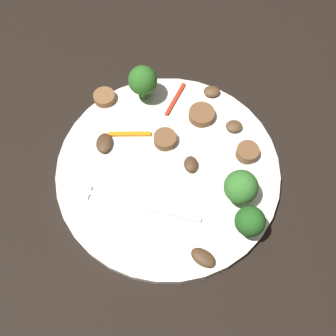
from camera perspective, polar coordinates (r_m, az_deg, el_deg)
name	(u,v)px	position (r m, az deg, el deg)	size (l,w,h in m)	color
ground_plane	(168,172)	(0.55, 0.00, -0.63)	(1.40, 1.40, 0.00)	black
plate	(168,170)	(0.54, 0.00, -0.32)	(0.30, 0.30, 0.01)	white
fork	(121,201)	(0.52, -6.64, -4.55)	(0.17, 0.07, 0.00)	silver
broccoli_floret_0	(250,221)	(0.48, 11.41, -7.34)	(0.04, 0.04, 0.05)	#296420
broccoli_floret_1	(143,81)	(0.57, -3.57, 12.12)	(0.04, 0.04, 0.06)	#347525
broccoli_floret_2	(241,187)	(0.50, 10.18, -2.64)	(0.04, 0.04, 0.05)	#408630
sausage_slice_0	(247,152)	(0.55, 11.07, 2.18)	(0.03, 0.03, 0.01)	brown
sausage_slice_1	(165,139)	(0.55, -0.39, 4.06)	(0.03, 0.03, 0.01)	brown
sausage_slice_2	(104,97)	(0.59, -8.91, 9.76)	(0.03, 0.03, 0.01)	brown
sausage_slice_3	(202,115)	(0.57, 4.73, 7.45)	(0.04, 0.04, 0.01)	brown
mushroom_0	(203,258)	(0.49, 4.94, -12.41)	(0.03, 0.02, 0.01)	#4C331E
mushroom_1	(191,167)	(0.53, 3.28, 0.13)	(0.02, 0.02, 0.01)	#4C331E
mushroom_2	(212,91)	(0.60, 6.15, 10.62)	(0.02, 0.02, 0.01)	brown
mushroom_3	(234,126)	(0.57, 9.24, 5.79)	(0.02, 0.02, 0.01)	brown
mushroom_4	(104,143)	(0.55, -8.92, 3.47)	(0.03, 0.02, 0.01)	#4C331E
pepper_strip_0	(175,99)	(0.59, 1.03, 9.63)	(0.06, 0.00, 0.00)	red
pepper_strip_1	(130,134)	(0.56, -5.39, 4.76)	(0.06, 0.01, 0.00)	orange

